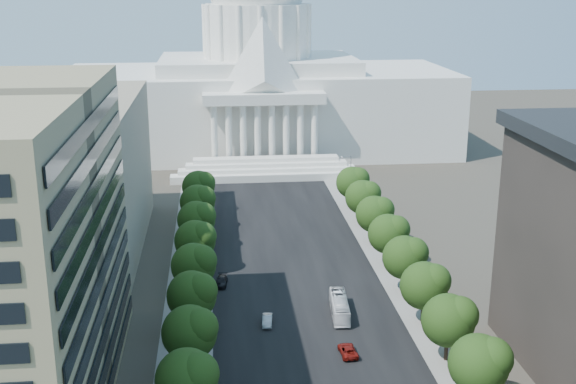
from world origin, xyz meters
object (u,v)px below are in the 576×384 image
object	(u,v)px
car_red	(348,351)
car_dark_b	(221,282)
city_bus	(340,307)
car_silver	(267,320)

from	to	relation	value
car_red	car_dark_b	world-z (taller)	car_dark_b
car_dark_b	city_bus	xyz separation A→B (m)	(18.78, -13.84, 0.78)
car_silver	car_red	world-z (taller)	car_silver
car_dark_b	city_bus	distance (m)	23.34
car_silver	city_bus	size ratio (longest dim) A/B	0.40
city_bus	car_silver	bearing A→B (deg)	-165.35
car_red	car_dark_b	bearing A→B (deg)	-59.73
car_silver	city_bus	bearing A→B (deg)	16.36
car_silver	car_dark_b	size ratio (longest dim) A/B	0.87
car_silver	car_dark_b	xyz separation A→B (m)	(-6.94, 15.98, 0.01)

